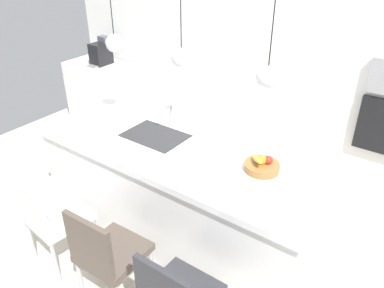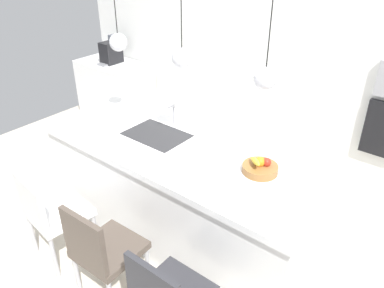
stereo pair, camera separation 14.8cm
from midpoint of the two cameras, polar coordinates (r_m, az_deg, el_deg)
name	(u,v)px [view 2 (the right image)]	position (r m, az deg, el deg)	size (l,w,h in m)	color
floor	(184,229)	(3.89, -0.06, -12.43)	(6.60, 6.60, 0.00)	beige
back_wall	(278,61)	(4.50, 13.59, 11.88)	(6.00, 0.10, 2.60)	white
kitchen_island	(184,190)	(3.59, -0.06, -6.77)	(2.62, 1.09, 0.95)	white
sink_basin	(157,135)	(3.52, -4.02, 1.30)	(0.56, 0.40, 0.02)	#2D2D30
faucet	(172,113)	(3.59, -1.80, 4.62)	(0.02, 0.17, 0.22)	silver
fruit_bowl	(260,167)	(3.02, 11.43, -3.41)	(0.28, 0.28, 0.15)	#9E6B38
side_counter	(116,92)	(5.91, -10.48, 7.59)	(1.10, 0.60, 0.89)	white
coffee_machine	(111,52)	(5.73, -11.10, 13.23)	(0.20, 0.35, 0.38)	black
chair_near	(51,211)	(3.48, -18.90, -9.37)	(0.51, 0.51, 0.87)	white
chair_middle	(102,249)	(3.06, -11.75, -14.95)	(0.46, 0.48, 0.89)	brown
pendant_light_left	(118,42)	(3.51, -9.62, 14.65)	(0.16, 0.16, 0.76)	silver
pendant_light_center	(182,57)	(3.02, -0.07, 12.67)	(0.16, 0.16, 0.76)	silver
pendant_light_right	(265,78)	(2.65, 12.37, 9.53)	(0.16, 0.16, 0.76)	silver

